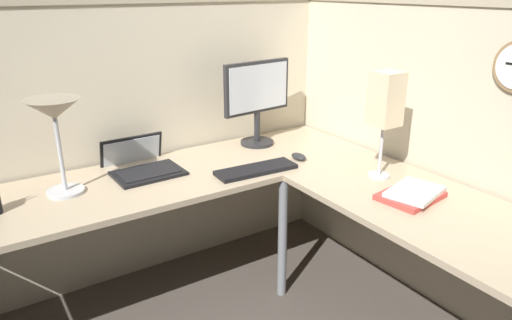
# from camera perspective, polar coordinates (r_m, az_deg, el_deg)

# --- Properties ---
(ground_plane) EXTENTS (6.80, 6.80, 0.00)m
(ground_plane) POSITION_cam_1_polar(r_m,az_deg,el_deg) (2.63, 2.22, -18.44)
(ground_plane) COLOR #4C443D
(cubicle_wall_back) EXTENTS (2.57, 0.12, 1.58)m
(cubicle_wall_back) POSITION_cam_1_polar(r_m,az_deg,el_deg) (2.80, -14.13, 1.99)
(cubicle_wall_back) COLOR beige
(cubicle_wall_back) RESTS_ON ground
(cubicle_wall_right) EXTENTS (0.12, 2.37, 1.58)m
(cubicle_wall_right) POSITION_cam_1_polar(r_m,az_deg,el_deg) (2.64, 21.61, 0.00)
(cubicle_wall_right) COLOR beige
(cubicle_wall_right) RESTS_ON ground
(desk) EXTENTS (2.35, 2.15, 0.73)m
(desk) POSITION_cam_1_polar(r_m,az_deg,el_deg) (2.18, 0.00, -7.37)
(desk) COLOR tan
(desk) RESTS_ON ground
(monitor) EXTENTS (0.46, 0.20, 0.50)m
(monitor) POSITION_cam_1_polar(r_m,az_deg,el_deg) (2.82, 0.15, 7.59)
(monitor) COLOR #232326
(monitor) RESTS_ON desk
(laptop) EXTENTS (0.35, 0.39, 0.22)m
(laptop) POSITION_cam_1_polar(r_m,az_deg,el_deg) (2.56, -13.60, -0.56)
(laptop) COLOR black
(laptop) RESTS_ON desk
(keyboard) EXTENTS (0.44, 0.16, 0.02)m
(keyboard) POSITION_cam_1_polar(r_m,az_deg,el_deg) (2.47, 0.01, -1.15)
(keyboard) COLOR black
(keyboard) RESTS_ON desk
(computer_mouse) EXTENTS (0.06, 0.10, 0.03)m
(computer_mouse) POSITION_cam_1_polar(r_m,az_deg,el_deg) (2.65, 5.12, 0.42)
(computer_mouse) COLOR #232326
(computer_mouse) RESTS_ON desk
(desk_lamp_dome) EXTENTS (0.24, 0.24, 0.44)m
(desk_lamp_dome) POSITION_cam_1_polar(r_m,az_deg,el_deg) (2.28, -22.95, 4.74)
(desk_lamp_dome) COLOR #B7BABF
(desk_lamp_dome) RESTS_ON desk
(book_stack) EXTENTS (0.32, 0.26, 0.04)m
(book_stack) POSITION_cam_1_polar(r_m,az_deg,el_deg) (2.27, 18.17, -3.89)
(book_stack) COLOR #BF3F38
(book_stack) RESTS_ON desk
(desk_lamp_paper) EXTENTS (0.13, 0.13, 0.53)m
(desk_lamp_paper) POSITION_cam_1_polar(r_m,az_deg,el_deg) (2.37, 15.24, 6.70)
(desk_lamp_paper) COLOR #B7BABF
(desk_lamp_paper) RESTS_ON desk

